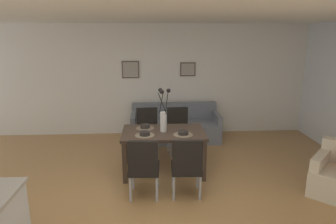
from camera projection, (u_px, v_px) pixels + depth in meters
name	position (u px, v px, depth m)	size (l,w,h in m)	color
ground_plane	(160.00, 202.00, 4.33)	(9.00, 9.00, 0.00)	#A87A47
back_wall_panel	(155.00, 80.00, 7.16)	(9.00, 0.10, 2.60)	silver
ceiling_panel	(158.00, 11.00, 4.07)	(9.00, 7.20, 0.08)	white
dining_table	(163.00, 136.00, 5.14)	(1.40, 0.90, 0.74)	#3D2D23
dining_chair_near_left	(144.00, 165.00, 4.33)	(0.46, 0.46, 0.92)	black
dining_chair_near_right	(147.00, 129.00, 6.02)	(0.46, 0.46, 0.92)	black
dining_chair_far_left	(187.00, 164.00, 4.36)	(0.46, 0.46, 0.92)	black
dining_chair_far_right	(178.00, 128.00, 6.05)	(0.47, 0.47, 0.92)	black
centerpiece_vase	(163.00, 115.00, 5.05)	(0.21, 0.23, 0.73)	silver
placemat_near_left	(145.00, 135.00, 4.91)	(0.32, 0.32, 0.01)	#7F705B
bowl_near_left	(145.00, 133.00, 4.90)	(0.17, 0.17, 0.07)	#2D2826
placemat_near_right	(145.00, 128.00, 5.30)	(0.32, 0.32, 0.01)	#7F705B
bowl_near_right	(145.00, 126.00, 5.29)	(0.17, 0.17, 0.07)	#2D2826
placemat_far_left	(183.00, 135.00, 4.94)	(0.32, 0.32, 0.01)	#7F705B
bowl_far_left	(183.00, 132.00, 4.93)	(0.17, 0.17, 0.07)	#2D2826
sofa	(175.00, 128.00, 6.90)	(1.98, 0.84, 0.80)	slate
framed_picture_left	(130.00, 70.00, 6.99)	(0.40, 0.03, 0.40)	#473828
framed_picture_center	(188.00, 69.00, 7.07)	(0.36, 0.03, 0.32)	#473828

